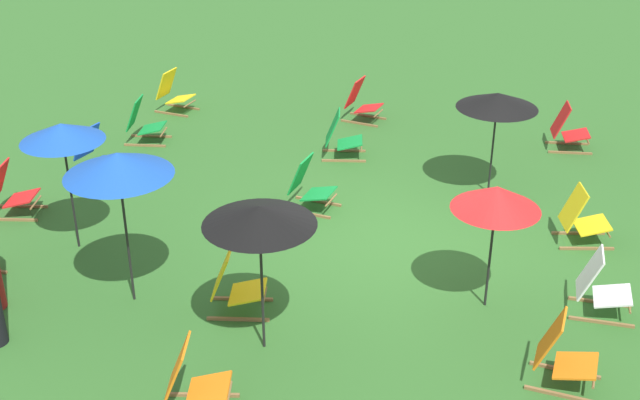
# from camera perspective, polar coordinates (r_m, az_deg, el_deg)

# --- Properties ---
(ground_plane) EXTENTS (40.00, 40.00, 0.00)m
(ground_plane) POSITION_cam_1_polar(r_m,az_deg,el_deg) (11.55, 5.71, -2.99)
(ground_plane) COLOR #2D6026
(deckchair_0) EXTENTS (0.51, 0.78, 0.83)m
(deckchair_0) POSITION_cam_1_polar(r_m,az_deg,el_deg) (10.40, 19.09, -5.80)
(deckchair_0) COLOR olive
(deckchair_0) RESTS_ON ground
(deckchair_2) EXTENTS (0.62, 0.84, 0.83)m
(deckchair_2) POSITION_cam_1_polar(r_m,az_deg,el_deg) (15.04, -12.29, 5.33)
(deckchair_2) COLOR olive
(deckchair_2) RESTS_ON ground
(deckchair_3) EXTENTS (0.55, 0.80, 0.83)m
(deckchair_3) POSITION_cam_1_polar(r_m,az_deg,el_deg) (12.28, -0.75, 0.99)
(deckchair_3) COLOR olive
(deckchair_3) RESTS_ON ground
(deckchair_4) EXTENTS (0.65, 0.86, 0.83)m
(deckchair_4) POSITION_cam_1_polar(r_m,az_deg,el_deg) (14.07, 1.49, 4.44)
(deckchair_4) COLOR olive
(deckchair_4) RESTS_ON ground
(deckchair_5) EXTENTS (0.60, 0.83, 0.83)m
(deckchair_5) POSITION_cam_1_polar(r_m,az_deg,el_deg) (13.92, -15.53, 3.18)
(deckchair_5) COLOR olive
(deckchair_5) RESTS_ON ground
(deckchair_6) EXTENTS (0.67, 0.86, 0.83)m
(deckchair_6) POSITION_cam_1_polar(r_m,az_deg,el_deg) (11.92, 17.93, -1.26)
(deckchair_6) COLOR olive
(deckchair_6) RESTS_ON ground
(deckchair_7) EXTENTS (0.65, 0.86, 0.83)m
(deckchair_7) POSITION_cam_1_polar(r_m,az_deg,el_deg) (12.95, -20.92, 0.53)
(deckchair_7) COLOR olive
(deckchair_7) RESTS_ON ground
(deckchair_8) EXTENTS (0.55, 0.80, 0.83)m
(deckchair_8) POSITION_cam_1_polar(r_m,az_deg,el_deg) (16.46, -10.26, 7.39)
(deckchair_8) COLOR olive
(deckchair_8) RESTS_ON ground
(deckchair_9) EXTENTS (0.60, 0.83, 0.83)m
(deckchair_9) POSITION_cam_1_polar(r_m,az_deg,el_deg) (15.04, 17.01, 4.76)
(deckchair_9) COLOR olive
(deckchair_9) RESTS_ON ground
(deckchair_11) EXTENTS (0.66, 0.86, 0.83)m
(deckchair_11) POSITION_cam_1_polar(r_m,az_deg,el_deg) (8.50, -8.92, -12.52)
(deckchair_11) COLOR olive
(deckchair_11) RESTS_ON ground
(deckchair_12) EXTENTS (0.58, 0.82, 0.83)m
(deckchair_12) POSITION_cam_1_polar(r_m,az_deg,el_deg) (15.73, 2.94, 6.88)
(deckchair_12) COLOR olive
(deckchair_12) RESTS_ON ground
(deckchair_13) EXTENTS (0.65, 0.85, 0.83)m
(deckchair_13) POSITION_cam_1_polar(r_m,az_deg,el_deg) (9.93, -6.00, -5.93)
(deckchair_13) COLOR olive
(deckchair_13) RESTS_ON ground
(deckchair_14) EXTENTS (0.52, 0.79, 0.83)m
(deckchair_14) POSITION_cam_1_polar(r_m,az_deg,el_deg) (9.12, 16.64, -10.39)
(deckchair_14) COLOR olive
(deckchair_14) RESTS_ON ground
(umbrella_0) EXTENTS (1.24, 1.24, 1.66)m
(umbrella_0) POSITION_cam_1_polar(r_m,az_deg,el_deg) (12.61, 12.36, 6.84)
(umbrella_0) COLOR black
(umbrella_0) RESTS_ON ground
(umbrella_1) EXTENTS (1.24, 1.24, 1.81)m
(umbrella_1) POSITION_cam_1_polar(r_m,az_deg,el_deg) (8.60, -4.28, -1.11)
(umbrella_1) COLOR black
(umbrella_1) RESTS_ON ground
(umbrella_2) EXTENTS (1.29, 1.29, 2.00)m
(umbrella_2) POSITION_cam_1_polar(r_m,az_deg,el_deg) (9.66, -14.01, 2.46)
(umbrella_2) COLOR black
(umbrella_2) RESTS_ON ground
(umbrella_3) EXTENTS (1.11, 1.11, 1.84)m
(umbrella_3) POSITION_cam_1_polar(r_m,az_deg,el_deg) (11.18, -17.69, 4.54)
(umbrella_3) COLOR black
(umbrella_3) RESTS_ON ground
(umbrella_4) EXTENTS (1.06, 1.06, 1.64)m
(umbrella_4) POSITION_cam_1_polar(r_m,az_deg,el_deg) (9.64, 12.28, 0.14)
(umbrella_4) COLOR black
(umbrella_4) RESTS_ON ground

